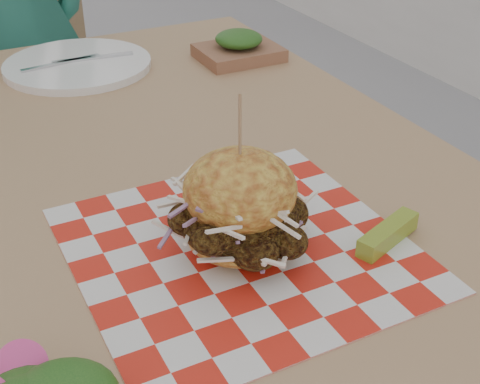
{
  "coord_description": "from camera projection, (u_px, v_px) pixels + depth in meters",
  "views": [
    {
      "loc": [
        -0.23,
        -0.51,
        1.19
      ],
      "look_at": [
        0.05,
        0.03,
        0.82
      ],
      "focal_mm": 50.0,
      "sensor_mm": 36.0,
      "label": 1
    }
  ],
  "objects": [
    {
      "name": "patio_table",
      "position": [
        166.0,
        217.0,
        0.95
      ],
      "size": [
        0.8,
        1.2,
        0.75
      ],
      "color": "tan",
      "rests_on": "ground"
    },
    {
      "name": "patio_chair",
      "position": [
        16.0,
        65.0,
        1.82
      ],
      "size": [
        0.5,
        0.51,
        0.95
      ],
      "rotation": [
        0.0,
        0.0,
        0.22
      ],
      "color": "tan",
      "rests_on": "ground"
    },
    {
      "name": "paper_liner",
      "position": [
        240.0,
        248.0,
        0.75
      ],
      "size": [
        0.36,
        0.36,
        0.0
      ],
      "primitive_type": "cube",
      "color": "red",
      "rests_on": "patio_table"
    },
    {
      "name": "sandwich",
      "position": [
        240.0,
        209.0,
        0.72
      ],
      "size": [
        0.16,
        0.16,
        0.19
      ],
      "color": "gold",
      "rests_on": "paper_liner"
    },
    {
      "name": "pickle_spear",
      "position": [
        388.0,
        234.0,
        0.75
      ],
      "size": [
        0.1,
        0.05,
        0.02
      ],
      "primitive_type": "cube",
      "rotation": [
        0.0,
        0.0,
        0.35
      ],
      "color": "olive",
      "rests_on": "paper_liner"
    },
    {
      "name": "place_setting",
      "position": [
        78.0,
        65.0,
        1.23
      ],
      "size": [
        0.27,
        0.27,
        0.02
      ],
      "color": "white",
      "rests_on": "patio_table"
    },
    {
      "name": "kraft_tray",
      "position": [
        239.0,
        48.0,
        1.27
      ],
      "size": [
        0.15,
        0.12,
        0.06
      ],
      "color": "brown",
      "rests_on": "patio_table"
    }
  ]
}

